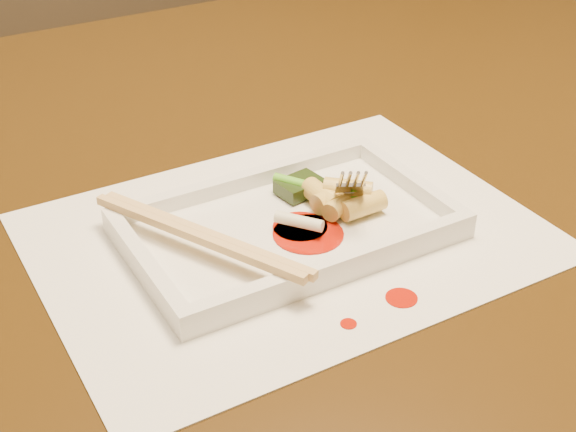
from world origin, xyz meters
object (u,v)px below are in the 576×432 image
table (223,245)px  fork (351,117)px  placemat (288,235)px  chopstick_a (195,236)px  plate_base (288,230)px

table → fork: 0.23m
placemat → fork: size_ratio=2.86×
chopstick_a → fork: fork is taller
plate_base → fork: size_ratio=1.86×
table → placemat: bearing=-93.3°
chopstick_a → fork: (0.15, 0.02, 0.06)m
plate_base → fork: bearing=14.4°
fork → table: bearing=115.0°
plate_base → chopstick_a: (-0.08, 0.00, 0.02)m
placemat → chopstick_a: 0.09m
placemat → plate_base: bearing=0.0°
table → placemat: placemat is taller
placemat → plate_base: size_ratio=1.54×
placemat → plate_base: (0.00, 0.00, 0.00)m
table → plate_base: (-0.01, -0.15, 0.11)m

